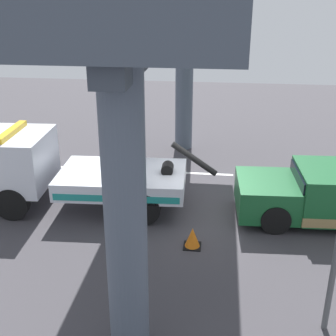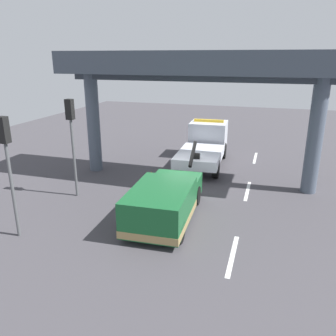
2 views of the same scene
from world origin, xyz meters
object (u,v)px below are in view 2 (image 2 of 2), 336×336
(tow_truck_white, at_px, (205,144))
(traffic_light_near, at_px, (7,152))
(traffic_light_far, at_px, (72,127))
(traffic_cone_orange, at_px, (151,177))
(towed_van_green, at_px, (165,202))

(tow_truck_white, relative_size, traffic_light_near, 1.65)
(traffic_light_near, distance_m, traffic_light_far, 4.00)
(traffic_light_near, xyz_separation_m, traffic_cone_orange, (6.85, -2.72, -2.97))
(towed_van_green, relative_size, traffic_cone_orange, 9.49)
(towed_van_green, bearing_deg, tow_truck_white, 0.27)
(tow_truck_white, distance_m, traffic_cone_orange, 4.78)
(traffic_light_near, relative_size, traffic_cone_orange, 7.96)
(traffic_light_far, bearing_deg, traffic_cone_orange, -43.67)
(traffic_cone_orange, bearing_deg, traffic_light_far, 136.33)
(towed_van_green, distance_m, traffic_light_near, 6.04)
(tow_truck_white, relative_size, towed_van_green, 1.38)
(tow_truck_white, xyz_separation_m, traffic_light_far, (-7.09, 4.73, 2.11))
(tow_truck_white, bearing_deg, traffic_cone_orange, 154.64)
(tow_truck_white, relative_size, traffic_light_far, 1.60)
(traffic_light_far, bearing_deg, towed_van_green, -104.30)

